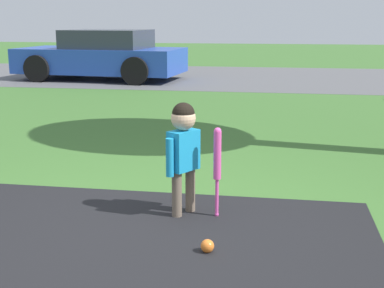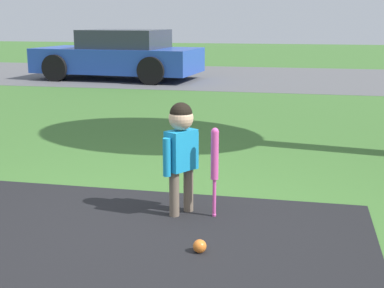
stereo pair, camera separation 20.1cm
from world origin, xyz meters
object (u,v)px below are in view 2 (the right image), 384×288
child (181,143)px  sports_ball (200,246)px  parked_car (120,55)px  baseball_bat (215,160)px

child → sports_ball: size_ratio=9.88×
sports_ball → parked_car: size_ratio=0.02×
baseball_bat → parked_car: bearing=113.8°
child → sports_ball: (0.29, -0.68, -0.54)m
sports_ball → baseball_bat: bearing=91.6°
baseball_bat → child: bearing=177.3°
sports_ball → child: bearing=112.6°
child → baseball_bat: 0.29m
child → sports_ball: 0.92m
baseball_bat → parked_car: parked_car is taller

